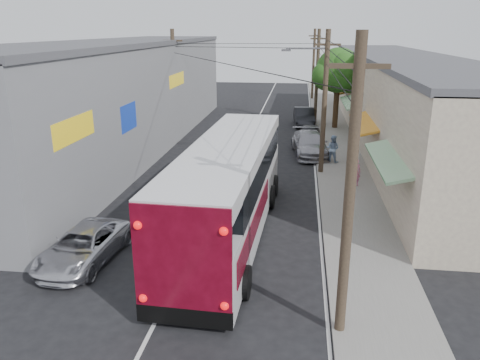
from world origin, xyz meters
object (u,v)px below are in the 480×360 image
at_px(parked_car_mid, 309,134).
at_px(parked_car_far, 304,117).
at_px(parked_suv, 310,144).
at_px(pedestrian_near, 355,172).
at_px(jeepney, 84,246).
at_px(coach_bus, 229,188).
at_px(pedestrian_far, 333,149).

bearing_deg(parked_car_mid, parked_car_far, 97.24).
relative_size(parked_suv, pedestrian_near, 3.49).
bearing_deg(pedestrian_near, jeepney, 49.71).
height_order(coach_bus, jeepney, coach_bus).
relative_size(jeepney, parked_car_mid, 1.16).
distance_m(parked_suv, parked_car_far, 9.88).
bearing_deg(parked_suv, coach_bus, -111.98).
bearing_deg(parked_car_far, parked_car_mid, -90.88).
distance_m(coach_bus, parked_car_mid, 16.82).
distance_m(parked_car_mid, pedestrian_far, 5.54).
bearing_deg(parked_car_far, pedestrian_far, -85.78).
xyz_separation_m(parked_car_mid, pedestrian_far, (1.37, -5.36, 0.32)).
xyz_separation_m(jeepney, pedestrian_far, (9.57, 14.18, 0.35)).
height_order(jeepney, pedestrian_far, pedestrian_far).
bearing_deg(parked_car_far, pedestrian_near, -84.90).
xyz_separation_m(parked_car_far, pedestrian_near, (2.65, -16.31, 0.10)).
height_order(parked_car_mid, parked_car_far, parked_car_far).
bearing_deg(pedestrian_far, parked_car_far, -56.11).
bearing_deg(parked_car_mid, pedestrian_near, -72.97).
height_order(coach_bus, parked_car_mid, coach_bus).
bearing_deg(parked_car_mid, pedestrian_far, -71.70).
bearing_deg(parked_suv, parked_car_mid, 82.65).
height_order(coach_bus, parked_car_far, coach_bus).
bearing_deg(jeepney, parked_car_far, 77.68).
bearing_deg(parked_suv, parked_car_far, 84.79).
xyz_separation_m(parked_suv, pedestrian_far, (1.37, -1.94, 0.22)).
distance_m(coach_bus, jeepney, 5.88).
relative_size(coach_bus, pedestrian_far, 7.84).
distance_m(jeepney, pedestrian_far, 17.11).
distance_m(parked_car_mid, parked_car_far, 6.48).
relative_size(parked_suv, parked_car_far, 1.12).
xyz_separation_m(parked_car_far, pedestrian_far, (1.74, -11.82, 0.21)).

